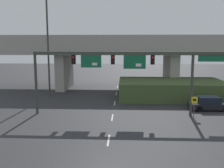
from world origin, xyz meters
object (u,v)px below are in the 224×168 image
object	(u,v)px
signal_gantry	(126,63)
parked_sedan_near_right	(209,104)
speed_limit_sign	(194,104)
highway_light_pole_near	(48,45)

from	to	relation	value
signal_gantry	parked_sedan_near_right	world-z (taller)	signal_gantry
parked_sedan_near_right	speed_limit_sign	bearing A→B (deg)	-129.52
highway_light_pole_near	signal_gantry	bearing A→B (deg)	-40.61
signal_gantry	parked_sedan_near_right	distance (m)	10.72
parked_sedan_near_right	signal_gantry	bearing A→B (deg)	-166.74
speed_limit_sign	highway_light_pole_near	xyz separation A→B (m)	(-17.28, 9.75, 5.72)
signal_gantry	parked_sedan_near_right	bearing A→B (deg)	14.96
highway_light_pole_near	speed_limit_sign	bearing A→B (deg)	-29.43
speed_limit_sign	highway_light_pole_near	distance (m)	20.65
signal_gantry	parked_sedan_near_right	xyz separation A→B (m)	(9.32, 2.49, -4.68)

